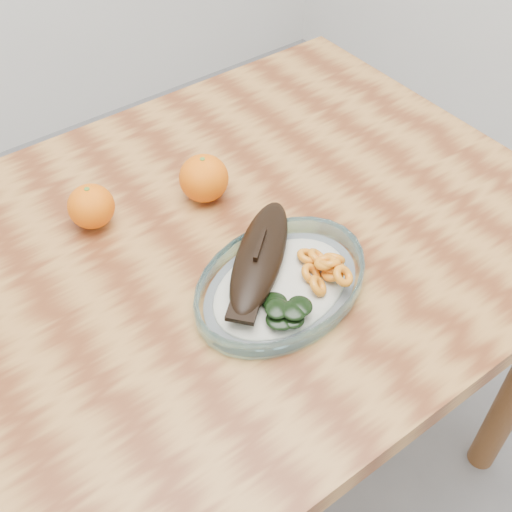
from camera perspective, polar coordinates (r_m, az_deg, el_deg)
name	(u,v)px	position (r m, az deg, el deg)	size (l,w,h in m)	color
ground	(214,477)	(1.59, -3.80, -18.98)	(3.00, 3.00, 0.00)	slate
dining_table	(194,298)	(1.04, -5.52, -3.77)	(1.20, 0.80, 0.75)	brown
plated_meal	(280,281)	(0.90, 2.19, -2.20)	(0.57, 0.57, 0.08)	white
orange_left	(91,206)	(1.02, -14.44, 4.30)	(0.07, 0.07, 0.07)	#FF4B05
orange_right	(204,178)	(1.03, -4.66, 6.91)	(0.08, 0.08, 0.08)	#FF4B05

